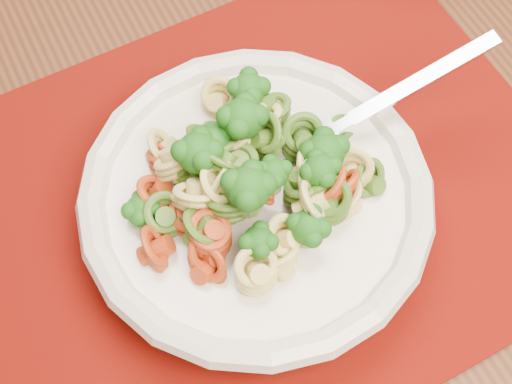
{
  "coord_description": "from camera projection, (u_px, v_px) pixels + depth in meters",
  "views": [
    {
      "loc": [
        -0.28,
        -0.05,
        1.18
      ],
      "look_at": [
        -0.26,
        0.17,
        0.76
      ],
      "focal_mm": 50.0,
      "sensor_mm": 36.0,
      "label": 1
    }
  ],
  "objects": [
    {
      "name": "dining_table",
      "position": [
        128.0,
        190.0,
        0.62
      ],
      "size": [
        1.81,
        1.51,
        0.71
      ],
      "rotation": [
        0.0,
        0.0,
        0.39
      ],
      "color": "#542A17",
      "rests_on": "ground"
    },
    {
      "name": "placemat",
      "position": [
        256.0,
        198.0,
        0.52
      ],
      "size": [
        0.55,
        0.5,
        0.0
      ],
      "primitive_type": "cube",
      "rotation": [
        0.0,
        0.0,
        0.41
      ],
      "color": "#620704",
      "rests_on": "dining_table"
    },
    {
      "name": "pasta_bowl",
      "position": [
        256.0,
        200.0,
        0.48
      ],
      "size": [
        0.24,
        0.24,
        0.05
      ],
      "color": "silver",
      "rests_on": "placemat"
    },
    {
      "name": "pasta_broccoli_heap",
      "position": [
        256.0,
        188.0,
        0.47
      ],
      "size": [
        0.21,
        0.21,
        0.06
      ],
      "primitive_type": null,
      "color": "#EED075",
      "rests_on": "pasta_bowl"
    },
    {
      "name": "fork",
      "position": [
        319.0,
        138.0,
        0.49
      ],
      "size": [
        0.18,
        0.08,
        0.08
      ],
      "primitive_type": null,
      "rotation": [
        0.0,
        -0.35,
        0.33
      ],
      "color": "silver",
      "rests_on": "pasta_bowl"
    }
  ]
}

